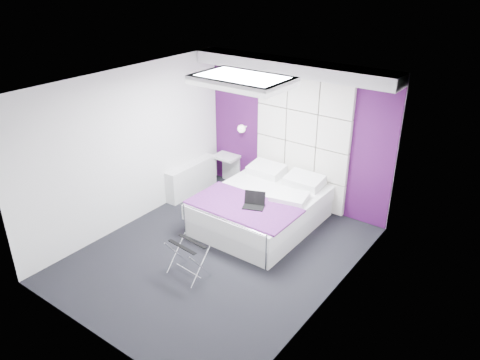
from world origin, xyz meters
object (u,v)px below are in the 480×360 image
Objects in this scene: nightstand at (227,157)px; luggage_rack at (188,259)px; radiator at (192,178)px; laptop at (255,203)px; wall_lamp at (243,128)px; bed at (262,208)px.

nightstand is 0.90× the size of luggage_rack.
luggage_rack is (1.67, -1.96, -0.04)m from radiator.
laptop is (1.60, -1.34, 0.07)m from nightstand.
wall_lamp is 0.74m from nightstand.
wall_lamp is 1.71m from bed.
radiator is 2.01m from laptop.
radiator is 3.67× the size of laptop.
radiator is 2.55× the size of nightstand.
luggage_rack is (-0.06, -1.76, -0.05)m from bed.
nightstand is at bearing 118.05° from laptop.
radiator and nightstand have the same top height.
radiator is at bearing 139.72° from laptop.
nightstand is (-1.45, 0.91, 0.27)m from bed.
bed is 1.77m from luggage_rack.
luggage_rack is (1.03, -2.72, -0.96)m from wall_lamp.
bed reaches higher than luggage_rack.
bed is 1.73m from nightstand.
laptop is (1.89, -0.62, 0.34)m from radiator.
luggage_rack is 1.61× the size of laptop.
laptop is at bearing -39.88° from nightstand.
luggage_rack is at bearing -69.21° from wall_lamp.
radiator is 1.74m from bed.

